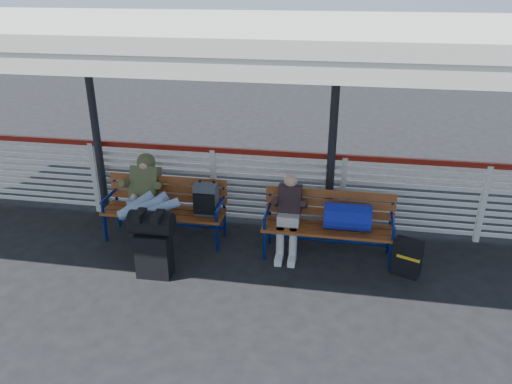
% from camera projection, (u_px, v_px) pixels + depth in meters
% --- Properties ---
extents(ground, '(60.00, 60.00, 0.00)m').
position_uv_depth(ground, '(178.00, 286.00, 6.36)').
color(ground, black).
rests_on(ground, ground).
extents(fence, '(12.08, 0.08, 1.24)m').
position_uv_depth(fence, '(214.00, 182.00, 7.81)').
color(fence, silver).
rests_on(fence, ground).
extents(canopy, '(12.60, 3.60, 3.16)m').
position_uv_depth(canopy, '(185.00, 30.00, 5.93)').
color(canopy, silver).
rests_on(canopy, ground).
extents(luggage_stack, '(0.56, 0.32, 0.92)m').
position_uv_depth(luggage_stack, '(153.00, 241.00, 6.40)').
color(luggage_stack, black).
rests_on(luggage_stack, ground).
extents(bench_left, '(1.80, 0.56, 0.93)m').
position_uv_depth(bench_left, '(178.00, 202.00, 7.29)').
color(bench_left, brown).
rests_on(bench_left, ground).
extents(bench_right, '(1.80, 0.56, 0.92)m').
position_uv_depth(bench_right, '(339.00, 218.00, 6.79)').
color(bench_right, brown).
rests_on(bench_right, ground).
extents(traveler_man, '(0.94, 1.64, 0.77)m').
position_uv_depth(traveler_man, '(146.00, 201.00, 6.98)').
color(traveler_man, '#8391B1').
rests_on(traveler_man, ground).
extents(companion_person, '(0.32, 0.66, 1.15)m').
position_uv_depth(companion_person, '(289.00, 215.00, 6.91)').
color(companion_person, '#BDB6AB').
rests_on(companion_person, ground).
extents(suitcase_side, '(0.41, 0.34, 0.50)m').
position_uv_depth(suitcase_side, '(407.00, 258.00, 6.52)').
color(suitcase_side, black).
rests_on(suitcase_side, ground).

